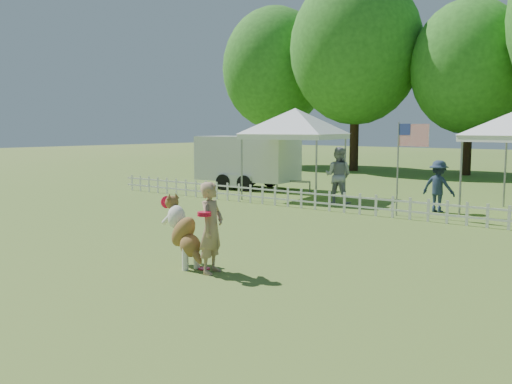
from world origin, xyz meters
The scene contains 13 objects.
ground centered at (0.00, 0.00, 0.00)m, with size 120.00×120.00×0.00m, color #3C6620.
picket_fence centered at (0.00, 7.00, 0.30)m, with size 22.00×0.08×0.60m, color silver, non-canonical shape.
handler centered at (0.45, -0.40, 0.77)m, with size 0.56×0.37×1.55m, color tan.
dog centered at (-0.24, -0.38, 0.62)m, with size 1.20×0.40×1.24m, color brown, non-canonical shape.
frisbee_on_turf centered at (0.17, -0.29, 0.01)m, with size 0.21×0.21×0.02m, color red.
canopy_tent_left centered at (-4.39, 9.00, 1.52)m, with size 2.95×2.95×3.05m, color white, non-canonical shape.
cargo_trailer centered at (-7.69, 10.41, 1.08)m, with size 4.89×2.15×2.15m, color white, non-canonical shape.
flag_pole centered at (0.14, 7.48, 1.30)m, with size 1.00×0.10×2.61m, color gray, non-canonical shape.
spectator_a centered at (-2.40, 8.59, 0.92)m, with size 0.89×0.69×1.83m, color #999B9E.
spectator_b centered at (0.80, 8.85, 0.75)m, with size 0.97×0.56×1.51m, color #213048.
tree_far_left centered at (-15.00, 22.00, 5.50)m, with size 6.60×6.60×11.00m, color #2A661D, non-canonical shape.
tree_left centered at (-9.00, 21.50, 6.00)m, with size 7.40×7.40×12.00m, color #2A661D, non-canonical shape.
tree_center_left centered at (-3.00, 22.50, 4.90)m, with size 6.00×6.00×9.80m, color #2A661D, non-canonical shape.
Camera 1 is at (6.94, -7.30, 2.45)m, focal length 40.00 mm.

